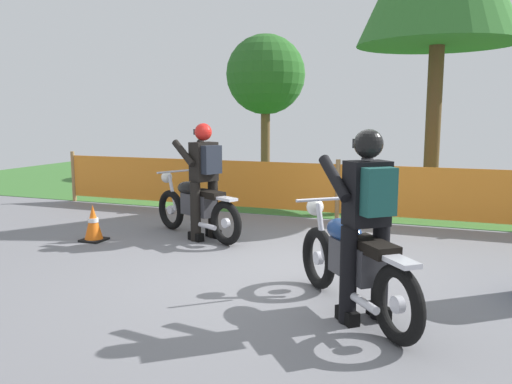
# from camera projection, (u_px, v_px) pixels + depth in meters

# --- Properties ---
(ground) EXTENTS (24.00, 24.00, 0.02)m
(ground) POSITION_uv_depth(u_px,v_px,m) (281.00, 271.00, 6.05)
(ground) COLOR slate
(grass_verge) EXTENTS (24.00, 7.91, 0.01)m
(grass_verge) POSITION_uv_depth(u_px,v_px,m) (370.00, 189.00, 12.64)
(grass_verge) COLOR #386B2D
(grass_verge) RESTS_ON ground
(barrier_fence) EXTENTS (11.30, 0.08, 1.05)m
(barrier_fence) POSITION_uv_depth(u_px,v_px,m) (338.00, 189.00, 8.90)
(barrier_fence) COLOR #997547
(barrier_fence) RESTS_ON ground
(tree_leftmost) EXTENTS (2.39, 2.39, 4.21)m
(tree_leftmost) POSITION_uv_depth(u_px,v_px,m) (266.00, 75.00, 15.60)
(tree_leftmost) COLOR brown
(tree_leftmost) RESTS_ON ground
(motorcycle_lead) EXTENTS (1.41, 1.66, 0.98)m
(motorcycle_lead) POSITION_uv_depth(u_px,v_px,m) (352.00, 262.00, 4.73)
(motorcycle_lead) COLOR black
(motorcycle_lead) RESTS_ON ground
(motorcycle_trailing) EXTENTS (1.84, 1.04, 0.95)m
(motorcycle_trailing) POSITION_uv_depth(u_px,v_px,m) (196.00, 206.00, 7.68)
(motorcycle_trailing) COLOR black
(motorcycle_trailing) RESTS_ON ground
(rider_lead) EXTENTS (0.74, 0.78, 1.69)m
(rider_lead) POSITION_uv_depth(u_px,v_px,m) (367.00, 215.00, 4.45)
(rider_lead) COLOR black
(rider_lead) RESTS_ON ground
(rider_trailing) EXTENTS (0.78, 0.70, 1.69)m
(rider_trailing) POSITION_uv_depth(u_px,v_px,m) (204.00, 175.00, 7.45)
(rider_trailing) COLOR black
(rider_trailing) RESTS_ON ground
(traffic_cone) EXTENTS (0.32, 0.32, 0.53)m
(traffic_cone) POSITION_uv_depth(u_px,v_px,m) (93.00, 223.00, 7.44)
(traffic_cone) COLOR black
(traffic_cone) RESTS_ON ground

